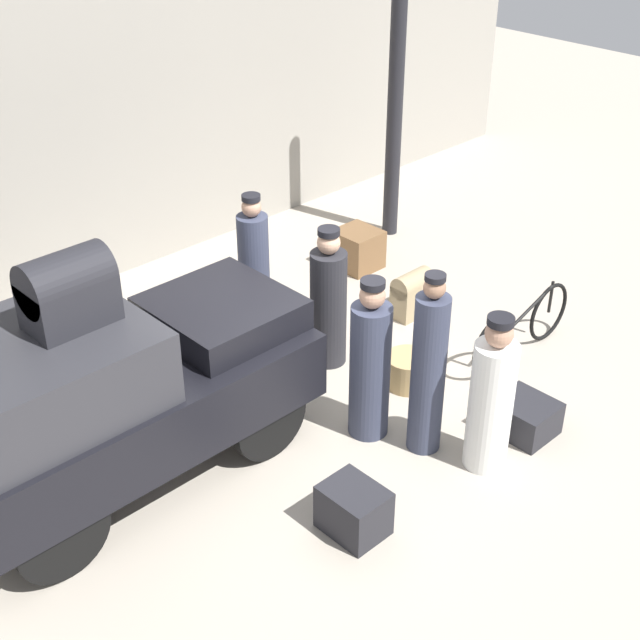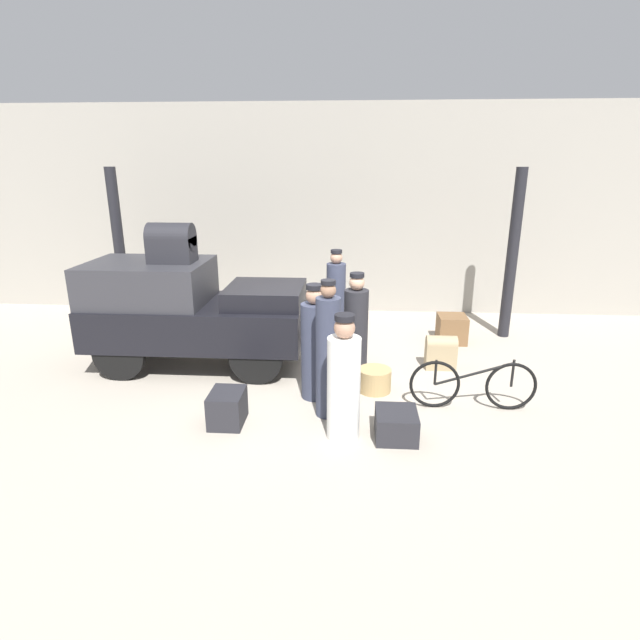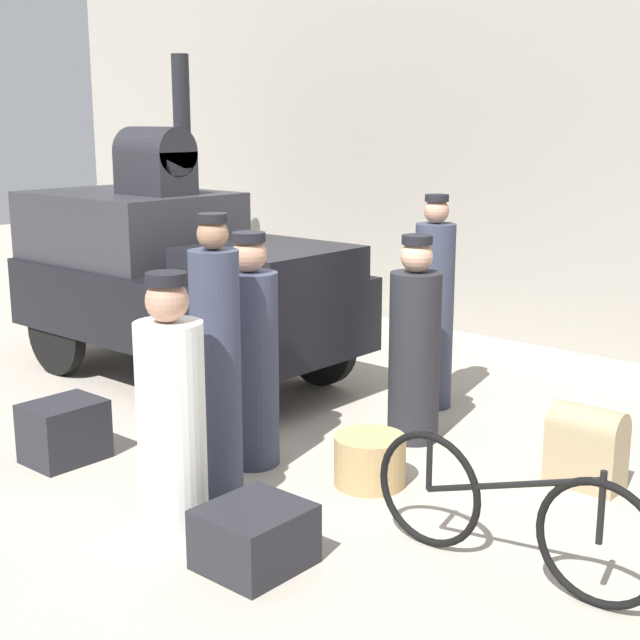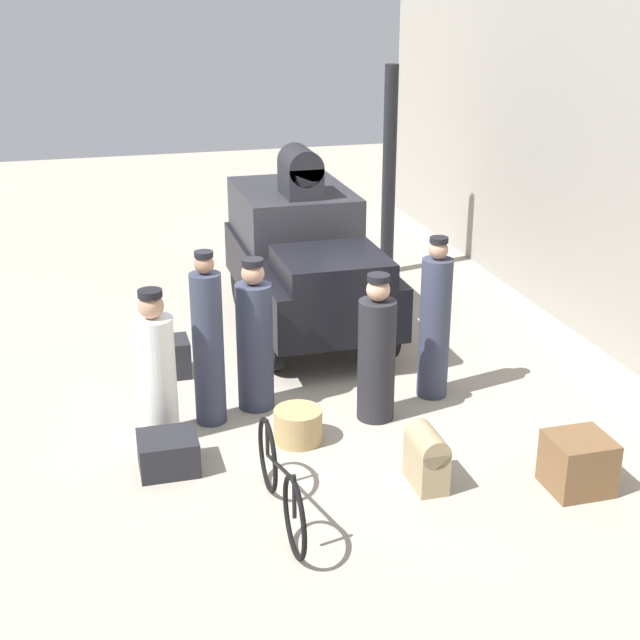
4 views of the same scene
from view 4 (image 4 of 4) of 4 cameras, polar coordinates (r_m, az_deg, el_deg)
ground_plane at (r=10.09m, az=-1.40°, el=-4.75°), size 30.00×30.00×0.00m
station_building_facade at (r=11.01m, az=19.81°, el=8.61°), size 16.00×0.15×4.50m
canopy_pillar_left at (r=13.84m, az=4.44°, el=9.41°), size 0.21×0.21×3.21m
truck at (r=11.67m, az=-0.98°, el=4.04°), size 3.49×1.59×1.75m
bicycle at (r=7.75m, az=-2.56°, el=-10.41°), size 1.73×0.04×0.74m
wicker_basket at (r=9.05m, az=-1.41°, el=-6.76°), size 0.49×0.49×0.35m
porter_lifting_near_truck at (r=9.29m, az=3.64°, el=-2.22°), size 0.40×0.40×1.60m
porter_with_bicycle at (r=9.21m, az=-7.18°, el=-1.59°), size 0.32×0.32×1.87m
porter_carrying_trunk at (r=9.02m, az=-10.47°, el=-3.35°), size 0.41×0.41×1.60m
porter_standing_middle at (r=9.82m, az=7.36°, el=-0.25°), size 0.34×0.34×1.84m
conductor_in_dark_uniform at (r=9.53m, az=-4.20°, el=-1.36°), size 0.39×0.39×1.69m
trunk_umber_medium at (r=8.68m, az=-9.69°, el=-8.38°), size 0.51×0.56×0.35m
suitcase_small_leather at (r=8.31m, az=6.85°, el=-8.65°), size 0.50×0.28×0.57m
trunk_wicker_pale at (r=8.55m, az=16.18°, el=-8.80°), size 0.52×0.55×0.52m
suitcase_tan_flat at (r=10.62m, az=-9.82°, el=-2.39°), size 0.43×0.54×0.44m
trunk_on_truck_roof at (r=11.59m, az=-1.26°, el=9.45°), size 0.70×0.46×0.63m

